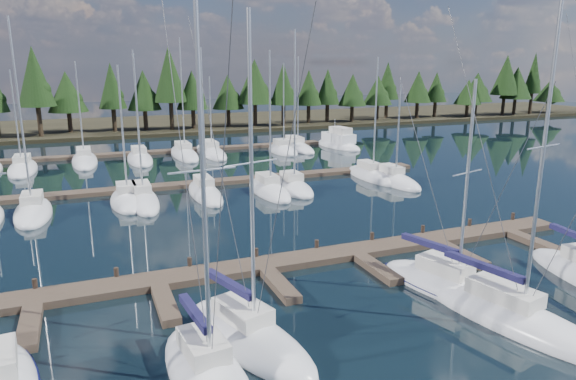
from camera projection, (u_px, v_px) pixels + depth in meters
name	position (u px, v px, depth m)	size (l,w,h in m)	color
ground	(213.00, 214.00, 40.79)	(260.00, 260.00, 0.00)	black
far_shore	(135.00, 126.00, 94.76)	(220.00, 30.00, 0.60)	black
main_dock	(265.00, 269.00, 29.35)	(44.00, 6.13, 0.90)	#4C3D30
back_docks	(172.00, 166.00, 58.38)	(50.00, 21.80, 0.40)	#4C3D30
front_sailboat_2	(207.00, 374.00, 19.32)	(3.38, 7.80, 14.94)	white
front_sailboat_3	(248.00, 336.00, 21.98)	(5.17, 8.80, 14.43)	white
front_sailboat_4	(450.00, 287.00, 26.88)	(5.23, 9.32, 11.77)	white
front_sailboat_5	(511.00, 317.00, 23.65)	(4.91, 10.57, 15.10)	white
back_sailboat_rows	(172.00, 173.00, 54.63)	(42.77, 33.30, 16.20)	white
motor_yacht_right	(338.00, 143.00, 72.76)	(4.45, 9.79, 4.73)	white
tree_line	(119.00, 89.00, 83.07)	(186.69, 11.74, 13.75)	black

